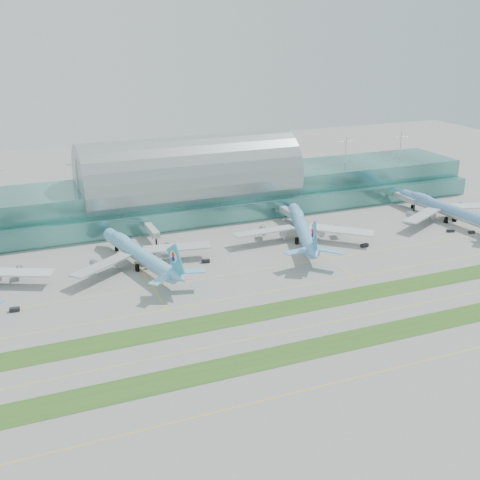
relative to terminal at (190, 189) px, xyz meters
name	(u,v)px	position (x,y,z in m)	size (l,w,h in m)	color
ground	(295,309)	(-0.01, -128.79, -14.23)	(700.00, 700.00, 0.00)	gray
terminal	(190,189)	(0.00, 0.00, 0.00)	(340.00, 69.10, 36.00)	#3D7A75
grass_strip_near	(334,344)	(-0.01, -156.79, -14.19)	(420.00, 12.00, 0.08)	#2D591E
grass_strip_far	(293,307)	(-0.01, -126.79, -14.19)	(420.00, 12.00, 0.08)	#2D591E
taxiline_a	(367,375)	(-0.01, -176.79, -14.22)	(420.00, 0.35, 0.01)	yellow
taxiline_b	(314,326)	(-0.01, -142.79, -14.22)	(420.00, 0.35, 0.01)	yellow
taxiline_c	(275,290)	(-0.01, -110.79, -14.22)	(420.00, 0.35, 0.01)	yellow
taxiline_d	(253,271)	(-0.01, -88.79, -14.22)	(420.00, 0.35, 0.01)	yellow
airliner_b	(138,253)	(-44.60, -65.45, -7.79)	(65.04, 74.97, 20.86)	#6BBCEB
airliner_c	(302,228)	(37.23, -63.09, -7.53)	(65.49, 76.21, 21.70)	#6AB5EB
airliner_d	(445,208)	(123.94, -63.20, -7.58)	(68.73, 78.35, 21.56)	#5E97D0
gse_b	(15,309)	(-97.57, -90.81, -13.49)	(3.63, 1.88, 1.47)	black
gse_c	(166,277)	(-37.34, -82.97, -13.56)	(3.43, 1.98, 1.34)	black
gse_d	(206,261)	(-16.02, -72.45, -13.44)	(3.65, 1.67, 1.57)	black
gse_e	(315,247)	(37.53, -75.71, -13.47)	(3.95, 2.09, 1.52)	gold
gse_f	(364,245)	(60.68, -82.52, -13.41)	(3.90, 1.66, 1.62)	black
gse_g	(451,231)	(113.70, -80.58, -13.56)	(3.86, 1.78, 1.34)	black
gse_h	(471,232)	(121.94, -86.43, -13.57)	(3.07, 1.60, 1.32)	black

